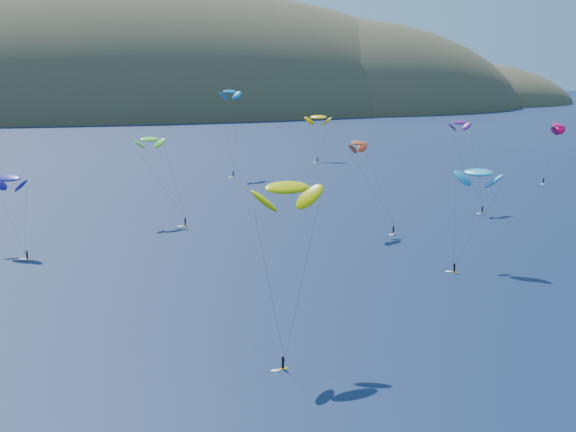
# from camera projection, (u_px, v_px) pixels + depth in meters

# --- Properties ---
(island) EXTENTS (730.00, 300.00, 210.00)m
(island) POSITION_uv_depth(u_px,v_px,m) (144.00, 124.00, 604.83)
(island) COLOR #3D3526
(island) RESTS_ON ground
(kitesurfer_2) EXTENTS (9.75, 9.72, 22.81)m
(kitesurfer_2) POSITION_uv_depth(u_px,v_px,m) (287.00, 188.00, 95.83)
(kitesurfer_2) COLOR gold
(kitesurfer_2) RESTS_ON ground
(kitesurfer_3) EXTENTS (10.30, 11.88, 20.10)m
(kitesurfer_3) POSITION_uv_depth(u_px,v_px,m) (150.00, 140.00, 177.59)
(kitesurfer_3) COLOR gold
(kitesurfer_3) RESTS_ON ground
(kitesurfer_4) EXTENTS (9.29, 10.38, 28.36)m
(kitesurfer_4) POSITION_uv_depth(u_px,v_px,m) (230.00, 92.00, 249.20)
(kitesurfer_4) COLOR gold
(kitesurfer_4) RESTS_ON ground
(kitesurfer_5) EXTENTS (11.51, 10.27, 18.47)m
(kitesurfer_5) POSITION_uv_depth(u_px,v_px,m) (478.00, 173.00, 139.40)
(kitesurfer_5) COLOR gold
(kitesurfer_5) RESTS_ON ground
(kitesurfer_6) EXTENTS (6.82, 12.08, 22.46)m
(kitesurfer_6) POSITION_uv_depth(u_px,v_px,m) (460.00, 123.00, 193.51)
(kitesurfer_6) COLOR gold
(kitesurfer_6) RESTS_ON ground
(kitesurfer_8) EXTENTS (12.13, 8.98, 19.18)m
(kitesurfer_8) POSITION_uv_depth(u_px,v_px,m) (558.00, 126.00, 236.63)
(kitesurfer_8) COLOR gold
(kitesurfer_8) RESTS_ON ground
(kitesurfer_9) EXTENTS (9.63, 10.92, 20.34)m
(kitesurfer_9) POSITION_uv_depth(u_px,v_px,m) (358.00, 143.00, 167.41)
(kitesurfer_9) COLOR gold
(kitesurfer_9) RESTS_ON ground
(kitesurfer_10) EXTENTS (8.30, 14.27, 15.96)m
(kitesurfer_10) POSITION_uv_depth(u_px,v_px,m) (10.00, 178.00, 149.73)
(kitesurfer_10) COLOR gold
(kitesurfer_10) RESTS_ON ground
(kitesurfer_11) EXTENTS (10.26, 13.80, 18.12)m
(kitesurfer_11) POSITION_uv_depth(u_px,v_px,m) (318.00, 117.00, 290.31)
(kitesurfer_11) COLOR gold
(kitesurfer_11) RESTS_ON ground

